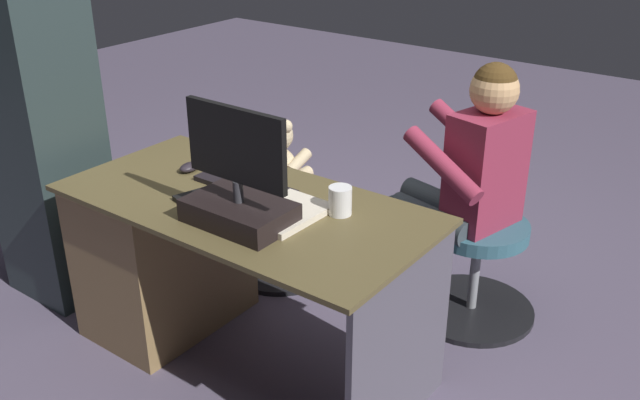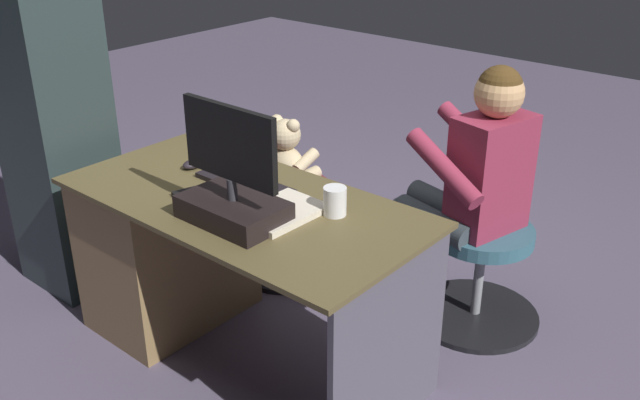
% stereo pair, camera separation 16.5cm
% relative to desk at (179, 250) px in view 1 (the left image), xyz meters
% --- Properties ---
extents(ground_plane, '(10.00, 10.00, 0.00)m').
position_rel_desk_xyz_m(ground_plane, '(-0.38, -0.33, -0.38)').
color(ground_plane, '#5A5167').
extents(desk, '(1.43, 0.71, 0.71)m').
position_rel_desk_xyz_m(desk, '(0.00, 0.00, 0.00)').
color(desk, brown).
rests_on(desk, ground_plane).
extents(monitor, '(0.42, 0.23, 0.42)m').
position_rel_desk_xyz_m(monitor, '(-0.49, 0.14, 0.45)').
color(monitor, black).
rests_on(monitor, desk).
extents(keyboard, '(0.42, 0.14, 0.02)m').
position_rel_desk_xyz_m(keyboard, '(-0.31, -0.09, 0.35)').
color(keyboard, black).
rests_on(keyboard, desk).
extents(computer_mouse, '(0.06, 0.10, 0.04)m').
position_rel_desk_xyz_m(computer_mouse, '(-0.02, -0.08, 0.35)').
color(computer_mouse, black).
rests_on(computer_mouse, desk).
extents(cup, '(0.08, 0.08, 0.10)m').
position_rel_desk_xyz_m(cup, '(-0.73, -0.13, 0.39)').
color(cup, white).
rests_on(cup, desk).
extents(tv_remote, '(0.08, 0.16, 0.02)m').
position_rel_desk_xyz_m(tv_remote, '(-0.21, 0.09, 0.35)').
color(tv_remote, black).
rests_on(tv_remote, desk).
extents(notebook_binder, '(0.23, 0.31, 0.02)m').
position_rel_desk_xyz_m(notebook_binder, '(-0.59, 0.00, 0.35)').
color(notebook_binder, beige).
rests_on(notebook_binder, desk).
extents(office_chair_teddy, '(0.52, 0.52, 0.45)m').
position_rel_desk_xyz_m(office_chair_teddy, '(-0.03, -0.62, -0.11)').
color(office_chair_teddy, black).
rests_on(office_chair_teddy, ground_plane).
extents(teddy_bear, '(0.25, 0.25, 0.34)m').
position_rel_desk_xyz_m(teddy_bear, '(-0.03, -0.64, 0.23)').
color(teddy_bear, beige).
rests_on(teddy_bear, office_chair_teddy).
extents(visitor_chair, '(0.56, 0.56, 0.45)m').
position_rel_desk_xyz_m(visitor_chair, '(-0.96, -0.85, -0.13)').
color(visitor_chair, black).
rests_on(visitor_chair, ground_plane).
extents(person, '(0.59, 0.55, 1.15)m').
position_rel_desk_xyz_m(person, '(-0.87, -0.83, 0.30)').
color(person, '#902B43').
rests_on(person, ground_plane).
extents(equipment_rack, '(0.44, 0.36, 1.53)m').
position_rel_desk_xyz_m(equipment_rack, '(0.70, 0.11, 0.39)').
color(equipment_rack, '#263334').
rests_on(equipment_rack, ground_plane).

